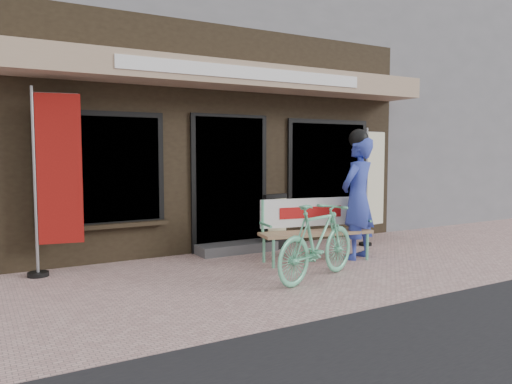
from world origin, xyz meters
TOP-DOWN VIEW (x-y plane):
  - ground at (0.00, 0.00)m, footprint 70.00×70.00m
  - storefront at (0.00, 4.96)m, footprint 7.00×6.77m
  - neighbor_right_near at (8.50, 5.50)m, footprint 10.00×7.00m
  - bench at (0.72, 0.68)m, footprint 1.73×0.71m
  - person at (1.36, 0.44)m, footprint 0.77×0.64m
  - bicycle at (0.09, -0.26)m, footprint 1.67×0.96m
  - nobori_red at (-2.69, 1.62)m, footprint 0.72×0.31m
  - nobori_cream at (2.38, 1.20)m, footprint 0.59×0.25m
  - menu_stand at (0.64, 1.61)m, footprint 0.46×0.18m

SIDE VIEW (x-z plane):
  - ground at x=0.00m, z-range 0.00..0.00m
  - menu_stand at x=0.64m, z-range 0.01..0.93m
  - bicycle at x=0.09m, z-range 0.00..0.97m
  - bench at x=0.72m, z-range 0.08..0.99m
  - person at x=1.36m, z-range -0.02..1.92m
  - nobori_cream at x=2.38m, z-range 0.03..2.03m
  - nobori_red at x=-2.69m, z-range 0.04..2.47m
  - neighbor_right_near at x=8.50m, z-range 0.00..5.60m
  - storefront at x=0.00m, z-range -0.01..5.99m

